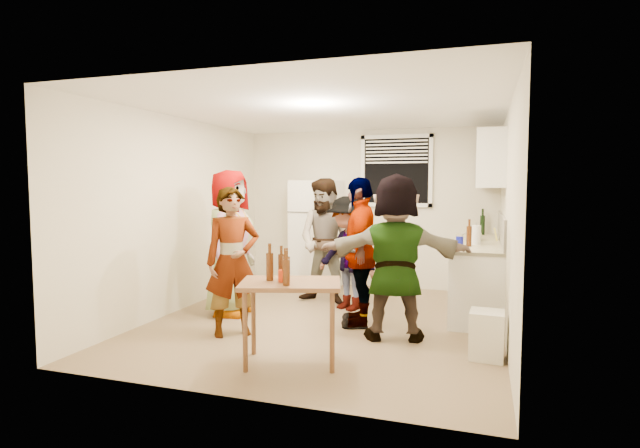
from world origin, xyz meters
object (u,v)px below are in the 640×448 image
(trash_bin, at_px, (487,333))
(refrigerator, at_px, (317,234))
(red_cup, at_px, (283,282))
(kettle, at_px, (474,241))
(beer_bottle_table, at_px, (270,280))
(guest_back_left, at_px, (327,303))
(guest_grey, at_px, (231,314))
(serving_table, at_px, (291,363))
(guest_orange, at_px, (394,338))
(beer_bottle_counter, at_px, (469,246))
(blue_cup, at_px, (459,246))
(wine_bottle, at_px, (482,235))
(guest_stripe, at_px, (234,334))
(guest_black, at_px, (359,325))
(guest_back_right, at_px, (348,309))

(trash_bin, bearing_deg, refrigerator, 134.41)
(red_cup, bearing_deg, kettle, 59.14)
(beer_bottle_table, distance_m, guest_back_left, 2.47)
(refrigerator, height_order, trash_bin, refrigerator)
(guest_grey, bearing_deg, guest_back_left, -47.02)
(trash_bin, relative_size, beer_bottle_table, 1.78)
(serving_table, height_order, red_cup, red_cup)
(guest_grey, relative_size, guest_orange, 1.04)
(beer_bottle_counter, bearing_deg, blue_cup, -173.25)
(refrigerator, bearing_deg, beer_bottle_table, -78.87)
(wine_bottle, bearing_deg, red_cup, -115.67)
(guest_grey, relative_size, guest_back_left, 1.06)
(beer_bottle_counter, relative_size, red_cup, 2.25)
(wine_bottle, height_order, blue_cup, wine_bottle)
(guest_grey, height_order, guest_back_left, guest_back_left)
(refrigerator, distance_m, guest_back_left, 1.36)
(trash_bin, height_order, guest_orange, trash_bin)
(beer_bottle_counter, xyz_separation_m, serving_table, (-1.50, -2.02, -0.90))
(kettle, height_order, blue_cup, kettle)
(refrigerator, height_order, beer_bottle_counter, refrigerator)
(beer_bottle_table, bearing_deg, wine_bottle, 62.39)
(guest_stripe, xyz_separation_m, guest_orange, (1.70, 0.41, 0.00))
(guest_stripe, bearing_deg, guest_black, -6.00)
(beer_bottle_counter, height_order, serving_table, beer_bottle_counter)
(beer_bottle_counter, distance_m, guest_grey, 3.07)
(serving_table, distance_m, guest_orange, 1.29)
(beer_bottle_counter, xyz_separation_m, trash_bin, (0.21, -1.34, -0.65))
(kettle, xyz_separation_m, beer_bottle_counter, (-0.05, -0.65, 0.00))
(blue_cup, bearing_deg, trash_bin, -76.50)
(serving_table, height_order, guest_grey, serving_table)
(guest_grey, height_order, guest_orange, guest_grey)
(serving_table, xyz_separation_m, red_cup, (-0.06, -0.03, 0.76))
(red_cup, distance_m, guest_back_right, 2.25)
(beer_bottle_counter, bearing_deg, trash_bin, -81.03)
(refrigerator, relative_size, guest_stripe, 1.05)
(wine_bottle, bearing_deg, trash_bin, -88.76)
(guest_stripe, distance_m, guest_orange, 1.74)
(kettle, bearing_deg, guest_stripe, -139.88)
(serving_table, bearing_deg, blue_cup, 55.24)
(trash_bin, relative_size, guest_stripe, 0.28)
(kettle, xyz_separation_m, guest_back_right, (-1.56, -0.59, -0.90))
(guest_back_right, bearing_deg, beer_bottle_counter, 26.76)
(wine_bottle, relative_size, beer_bottle_table, 1.12)
(wine_bottle, distance_m, guest_stripe, 3.99)
(trash_bin, relative_size, guest_black, 0.26)
(refrigerator, bearing_deg, guest_back_right, -55.39)
(beer_bottle_counter, height_order, guest_back_left, beer_bottle_counter)
(guest_back_left, bearing_deg, guest_grey, -129.36)
(blue_cup, relative_size, guest_black, 0.07)
(trash_bin, height_order, guest_back_right, trash_bin)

